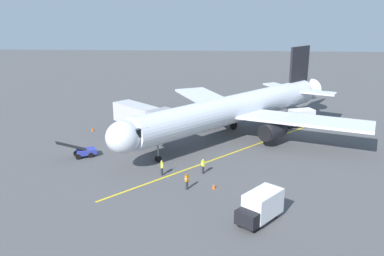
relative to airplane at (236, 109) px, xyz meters
name	(u,v)px	position (x,y,z in m)	size (l,w,h in m)	color
ground_plane	(243,133)	(-1.23, -1.84, -4.00)	(220.00, 220.00, 0.00)	#4C4C4F
apron_lead_in_line	(235,152)	(0.19, 6.21, -4.00)	(0.24, 40.00, 0.01)	yellow
airplane	(236,109)	(0.00, 0.00, 0.00)	(32.77, 33.36, 11.50)	silver
jet_bridge	(146,118)	(11.62, 4.58, -0.24)	(9.69, 9.27, 5.40)	#B7B7BC
ground_crew_marshaller	(162,168)	(8.45, 14.09, -3.12)	(0.31, 0.44, 1.71)	#23232D
ground_crew_wing_walker	(203,166)	(4.02, 13.37, -3.12)	(0.45, 0.46, 1.71)	#23232D
ground_crew_loader	(187,181)	(5.49, 17.48, -3.12)	(0.43, 0.47, 1.71)	#23232D
box_truck_near_nose	(260,207)	(-1.13, 23.53, -2.62)	(4.42, 4.80, 2.62)	black
box_truck_portside	(299,118)	(-9.83, -5.72, -2.62)	(4.99, 3.44, 2.62)	black
belt_loader_starboard_side	(84,151)	(18.62, 8.97, -3.29)	(4.58, 3.29, 2.32)	#2D3899
tug_rear_apron	(237,104)	(-1.00, -17.03, -3.30)	(2.74, 2.59, 1.50)	white
safety_cone_nose_left	(273,194)	(-2.95, 18.65, -3.73)	(0.32, 0.32, 0.55)	#F2590F
safety_cone_nose_right	(92,129)	(20.69, -1.53, -3.73)	(0.32, 0.32, 0.55)	#F2590F
safety_cone_wing_port	(214,186)	(2.81, 17.16, -3.73)	(0.32, 0.32, 0.55)	#F2590F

